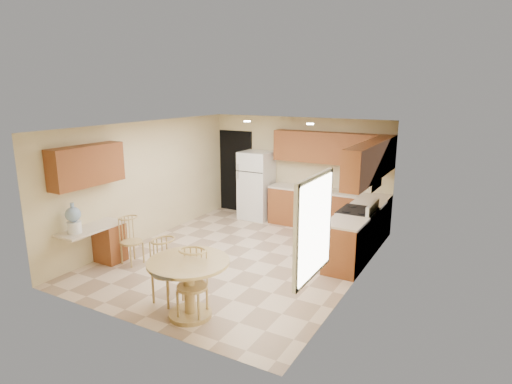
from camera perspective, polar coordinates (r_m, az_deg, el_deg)
The scene contains 30 objects.
floor at distance 8.30m, azimuth -2.31°, elevation -8.65°, with size 5.50×5.50×0.00m, color beige.
ceiling at distance 7.71m, azimuth -2.49°, elevation 8.80°, with size 4.50×5.50×0.02m, color white.
wall_back at distance 10.30m, azimuth 5.64°, elevation 2.97°, with size 4.50×0.02×2.50m, color beige.
wall_front at distance 5.85m, azimuth -16.70°, elevation -5.92°, with size 4.50×0.02×2.50m, color beige.
wall_left at distance 9.26m, azimuth -14.35°, elevation 1.39°, with size 0.02×5.50×2.50m, color beige.
wall_right at distance 7.04m, azimuth 13.43°, elevation -2.40°, with size 0.02×5.50×2.50m, color beige.
doorway at distance 11.13m, azimuth -2.70°, elevation 2.77°, with size 0.90×0.02×2.10m, color black.
base_cab_back at distance 9.91m, azimuth 9.47°, elevation -2.44°, with size 2.75×0.60×0.87m, color brown.
counter_back at distance 9.79m, azimuth 9.57°, elevation 0.12°, with size 2.75×0.63×0.04m, color beige.
base_cab_right_a at distance 9.06m, azimuth 14.58°, elevation -4.23°, with size 0.60×0.59×0.87m, color brown.
counter_right_a at distance 8.94m, azimuth 14.76°, elevation -1.45°, with size 0.63×0.59×0.04m, color beige.
base_cab_right_b at distance 7.74m, azimuth 11.78°, elevation -7.20°, with size 0.60×0.80×0.87m, color brown.
counter_right_b at distance 7.59m, azimuth 11.94°, elevation -3.98°, with size 0.63×0.80×0.04m, color beige.
upper_cab_back at distance 9.74m, azimuth 10.07°, elevation 5.78°, with size 2.75×0.33×0.70m, color brown.
upper_cab_right at distance 8.09m, azimuth 14.92°, elevation 3.95°, with size 0.33×2.42×0.70m, color brown.
upper_cab_left at distance 7.97m, azimuth -21.62°, elevation 3.30°, with size 0.33×1.40×0.70m, color brown.
sink at distance 9.79m, azimuth 9.44°, elevation 0.26°, with size 0.78×0.44×0.01m, color silver.
range_hood at distance 8.17m, azimuth 14.11°, elevation 1.01°, with size 0.50×0.76×0.14m, color silver.
desk_pedestal at distance 8.45m, azimuth -18.90°, elevation -6.40°, with size 0.48×0.42×0.72m, color brown.
desk_top at distance 8.10m, azimuth -21.10°, elevation -4.54°, with size 0.50×1.20×0.04m, color beige.
window at distance 5.29m, azimuth 7.76°, elevation -4.68°, with size 0.06×1.12×1.30m.
can_light_a at distance 8.99m, azimuth -1.18°, elevation 9.41°, with size 0.14×0.14×0.02m, color white.
can_light_b at distance 8.37m, azimuth 7.22°, elevation 8.99°, with size 0.14×0.14×0.02m, color white.
refrigerator at distance 10.49m, azimuth 0.06°, elevation 0.91°, with size 0.73×0.72×1.67m.
stove at distance 8.44m, azimuth 13.24°, elevation -5.25°, with size 0.65×0.76×1.09m.
dining_table at distance 6.15m, azimuth -8.92°, elevation -11.53°, with size 1.14×1.14×0.84m.
chair_table_a at distance 6.51m, azimuth -12.36°, elevation -9.77°, with size 0.43×0.56×0.98m.
chair_table_b at distance 6.03m, azimuth -9.11°, elevation -11.58°, with size 0.43×0.46×0.98m.
chair_desk at distance 8.09m, azimuth -16.72°, elevation -5.81°, with size 0.39×0.50×0.88m.
water_crock at distance 7.83m, azimuth -23.15°, elevation -3.38°, with size 0.25×0.25×0.52m.
Camera 1 is at (4.03, -6.54, 3.16)m, focal length 30.00 mm.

